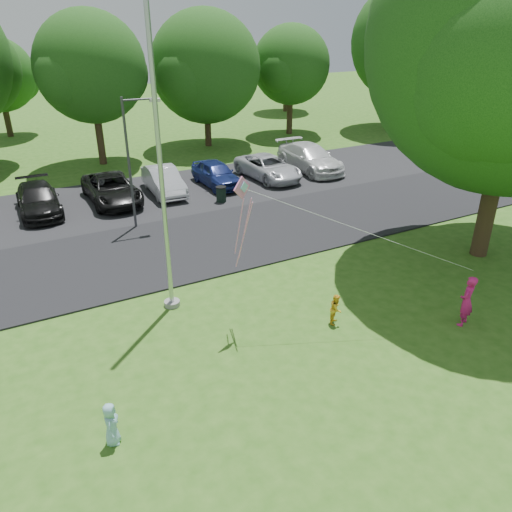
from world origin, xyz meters
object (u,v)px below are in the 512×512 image
trash_can (221,195)px  child_blue (111,424)px  flagpole (161,179)px  child_yellow (336,309)px  kite (248,204)px  woman (467,301)px  street_lamp (133,152)px

trash_can → child_blue: bearing=-123.4°
flagpole → trash_can: 10.35m
flagpole → child_yellow: flagpole is taller
flagpole → child_yellow: bearing=-39.1°
trash_can → flagpole: bearing=-124.0°
trash_can → kite: bearing=-110.2°
woman → child_yellow: size_ratio=1.68×
child_blue → kite: 6.37m
child_yellow → child_blue: size_ratio=0.92×
trash_can → child_blue: child_blue is taller
street_lamp → child_blue: street_lamp is taller
street_lamp → child_blue: size_ratio=5.29×
street_lamp → trash_can: street_lamp is taller
flagpole → child_yellow: (3.98, -3.24, -3.69)m
woman → child_blue: bearing=-25.2°
woman → kite: 7.02m
kite → street_lamp: bearing=73.4°
child_blue → kite: bearing=-37.2°
trash_can → street_lamp: bearing=-165.0°
trash_can → kite: 11.12m
trash_can → woman: size_ratio=0.51×
street_lamp → child_yellow: 10.86m
flagpole → trash_can: flagpole is taller
trash_can → child_blue: size_ratio=0.79×
flagpole → woman: (7.27, -5.10, -3.37)m
trash_can → kite: (-3.67, -9.96, 3.32)m
flagpole → street_lamp: bearing=81.5°
street_lamp → woman: 13.70m
flagpole → street_lamp: (1.02, 6.83, -0.89)m
flagpole → child_blue: size_ratio=9.70×
flagpole → child_blue: flagpole is taller
street_lamp → child_yellow: street_lamp is taller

